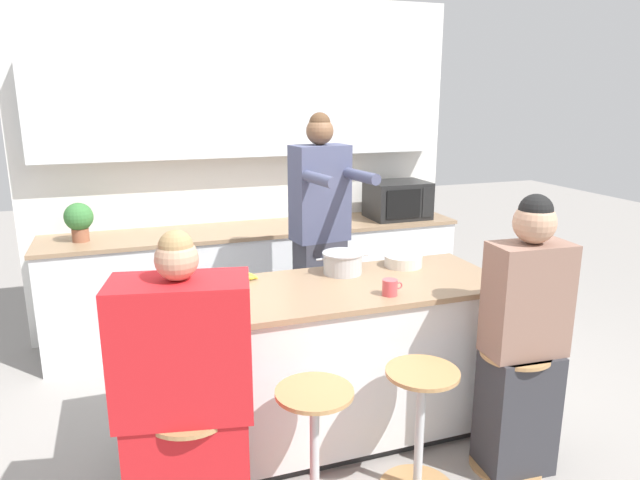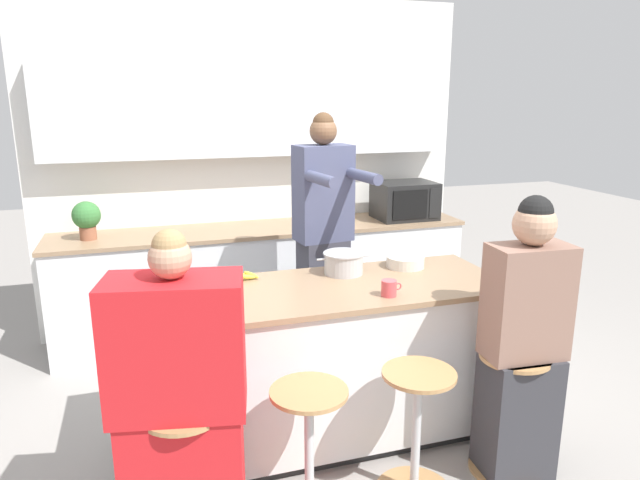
{
  "view_description": "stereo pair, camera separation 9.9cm",
  "coord_description": "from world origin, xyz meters",
  "px_view_note": "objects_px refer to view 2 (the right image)",
  "views": [
    {
      "loc": [
        -1.01,
        -2.78,
        1.93
      ],
      "look_at": [
        0.0,
        0.07,
        1.16
      ],
      "focal_mm": 32.0,
      "sensor_mm": 36.0,
      "label": 1
    },
    {
      "loc": [
        -0.91,
        -2.82,
        1.93
      ],
      "look_at": [
        0.0,
        0.07,
        1.16
      ],
      "focal_mm": 32.0,
      "sensor_mm": 36.0,
      "label": 2
    }
  ],
  "objects_px": {
    "bar_stool_center_left": "(309,452)",
    "bar_stool_rightmost": "(510,411)",
    "potted_plant": "(87,218)",
    "kitchen_island": "(324,362)",
    "coffee_cup_near": "(389,288)",
    "person_cooking": "(324,251)",
    "banana_bunch": "(247,276)",
    "person_wrapped_blanket": "(180,408)",
    "person_seated_near": "(522,351)",
    "fruit_bowl": "(405,262)",
    "bar_stool_leftmost": "(187,475)",
    "bar_stool_center_right": "(416,431)",
    "cooking_pot": "(344,263)",
    "microwave": "(405,200)"
  },
  "relations": [
    {
      "from": "bar_stool_leftmost",
      "to": "person_cooking",
      "type": "xyz_separation_m",
      "value": [
        1.04,
        1.33,
        0.56
      ]
    },
    {
      "from": "bar_stool_center_left",
      "to": "microwave",
      "type": "bearing_deg",
      "value": 55.31
    },
    {
      "from": "person_wrapped_blanket",
      "to": "person_seated_near",
      "type": "bearing_deg",
      "value": 11.34
    },
    {
      "from": "person_cooking",
      "to": "person_seated_near",
      "type": "distance_m",
      "value": 1.48
    },
    {
      "from": "kitchen_island",
      "to": "person_wrapped_blanket",
      "type": "distance_m",
      "value": 1.05
    },
    {
      "from": "kitchen_island",
      "to": "fruit_bowl",
      "type": "relative_size",
      "value": 8.87
    },
    {
      "from": "person_cooking",
      "to": "banana_bunch",
      "type": "height_order",
      "value": "person_cooking"
    },
    {
      "from": "fruit_bowl",
      "to": "banana_bunch",
      "type": "bearing_deg",
      "value": 177.0
    },
    {
      "from": "fruit_bowl",
      "to": "cooking_pot",
      "type": "bearing_deg",
      "value": -178.34
    },
    {
      "from": "banana_bunch",
      "to": "cooking_pot",
      "type": "bearing_deg",
      "value": -6.33
    },
    {
      "from": "banana_bunch",
      "to": "microwave",
      "type": "xyz_separation_m",
      "value": [
        1.59,
        1.26,
        0.13
      ]
    },
    {
      "from": "microwave",
      "to": "potted_plant",
      "type": "xyz_separation_m",
      "value": [
        -2.53,
        0.03,
        0.01
      ]
    },
    {
      "from": "bar_stool_leftmost",
      "to": "person_wrapped_blanket",
      "type": "relative_size",
      "value": 0.46
    },
    {
      "from": "bar_stool_rightmost",
      "to": "fruit_bowl",
      "type": "relative_size",
      "value": 2.87
    },
    {
      "from": "kitchen_island",
      "to": "bar_stool_leftmost",
      "type": "bearing_deg",
      "value": -142.89
    },
    {
      "from": "kitchen_island",
      "to": "bar_stool_center_right",
      "type": "relative_size",
      "value": 3.09
    },
    {
      "from": "cooking_pot",
      "to": "microwave",
      "type": "xyz_separation_m",
      "value": [
        1.03,
        1.32,
        0.09
      ]
    },
    {
      "from": "kitchen_island",
      "to": "person_seated_near",
      "type": "distance_m",
      "value": 1.07
    },
    {
      "from": "bar_stool_rightmost",
      "to": "potted_plant",
      "type": "height_order",
      "value": "potted_plant"
    },
    {
      "from": "bar_stool_center_right",
      "to": "person_cooking",
      "type": "bearing_deg",
      "value": 92.05
    },
    {
      "from": "bar_stool_leftmost",
      "to": "coffee_cup_near",
      "type": "xyz_separation_m",
      "value": [
        1.1,
        0.39,
        0.6
      ]
    },
    {
      "from": "bar_stool_center_left",
      "to": "bar_stool_rightmost",
      "type": "relative_size",
      "value": 1.0
    },
    {
      "from": "kitchen_island",
      "to": "microwave",
      "type": "height_order",
      "value": "microwave"
    },
    {
      "from": "person_wrapped_blanket",
      "to": "microwave",
      "type": "distance_m",
      "value": 2.99
    },
    {
      "from": "coffee_cup_near",
      "to": "microwave",
      "type": "distance_m",
      "value": 1.99
    },
    {
      "from": "microwave",
      "to": "person_wrapped_blanket",
      "type": "bearing_deg",
      "value": -133.67
    },
    {
      "from": "bar_stool_rightmost",
      "to": "person_cooking",
      "type": "height_order",
      "value": "person_cooking"
    },
    {
      "from": "bar_stool_leftmost",
      "to": "potted_plant",
      "type": "bearing_deg",
      "value": 102.79
    },
    {
      "from": "bar_stool_center_right",
      "to": "person_seated_near",
      "type": "bearing_deg",
      "value": 0.27
    },
    {
      "from": "bar_stool_center_left",
      "to": "person_cooking",
      "type": "height_order",
      "value": "person_cooking"
    },
    {
      "from": "bar_stool_leftmost",
      "to": "bar_stool_center_left",
      "type": "relative_size",
      "value": 1.0
    },
    {
      "from": "fruit_bowl",
      "to": "coffee_cup_near",
      "type": "relative_size",
      "value": 2.04
    },
    {
      "from": "potted_plant",
      "to": "banana_bunch",
      "type": "bearing_deg",
      "value": -54.1
    },
    {
      "from": "bar_stool_leftmost",
      "to": "banana_bunch",
      "type": "xyz_separation_m",
      "value": [
        0.44,
        0.89,
        0.58
      ]
    },
    {
      "from": "bar_stool_leftmost",
      "to": "coffee_cup_near",
      "type": "bearing_deg",
      "value": 19.41
    },
    {
      "from": "person_wrapped_blanket",
      "to": "person_seated_near",
      "type": "relative_size",
      "value": 0.97
    },
    {
      "from": "cooking_pot",
      "to": "fruit_bowl",
      "type": "xyz_separation_m",
      "value": [
        0.41,
        0.01,
        -0.03
      ]
    },
    {
      "from": "kitchen_island",
      "to": "coffee_cup_near",
      "type": "distance_m",
      "value": 0.61
    },
    {
      "from": "bar_stool_rightmost",
      "to": "person_wrapped_blanket",
      "type": "height_order",
      "value": "person_wrapped_blanket"
    },
    {
      "from": "person_seated_near",
      "to": "potted_plant",
      "type": "bearing_deg",
      "value": 138.7
    },
    {
      "from": "bar_stool_leftmost",
      "to": "fruit_bowl",
      "type": "xyz_separation_m",
      "value": [
        1.41,
        0.83,
        0.59
      ]
    },
    {
      "from": "cooking_pot",
      "to": "microwave",
      "type": "relative_size",
      "value": 0.66
    },
    {
      "from": "bar_stool_leftmost",
      "to": "fruit_bowl",
      "type": "bearing_deg",
      "value": 30.6
    },
    {
      "from": "bar_stool_rightmost",
      "to": "potted_plant",
      "type": "bearing_deg",
      "value": 134.65
    },
    {
      "from": "kitchen_island",
      "to": "bar_stool_center_left",
      "type": "height_order",
      "value": "kitchen_island"
    },
    {
      "from": "person_cooking",
      "to": "person_wrapped_blanket",
      "type": "bearing_deg",
      "value": -136.09
    },
    {
      "from": "coffee_cup_near",
      "to": "banana_bunch",
      "type": "height_order",
      "value": "coffee_cup_near"
    },
    {
      "from": "bar_stool_center_left",
      "to": "potted_plant",
      "type": "distance_m",
      "value": 2.52
    },
    {
      "from": "person_wrapped_blanket",
      "to": "potted_plant",
      "type": "xyz_separation_m",
      "value": [
        -0.48,
        2.17,
        0.4
      ]
    },
    {
      "from": "person_seated_near",
      "to": "coffee_cup_near",
      "type": "relative_size",
      "value": 13.07
    }
  ]
}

